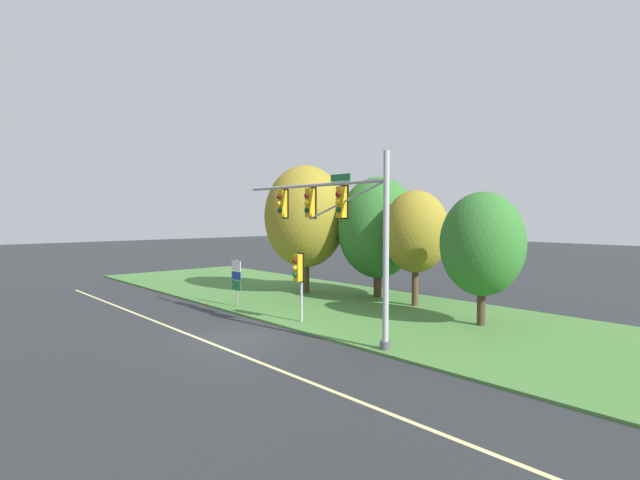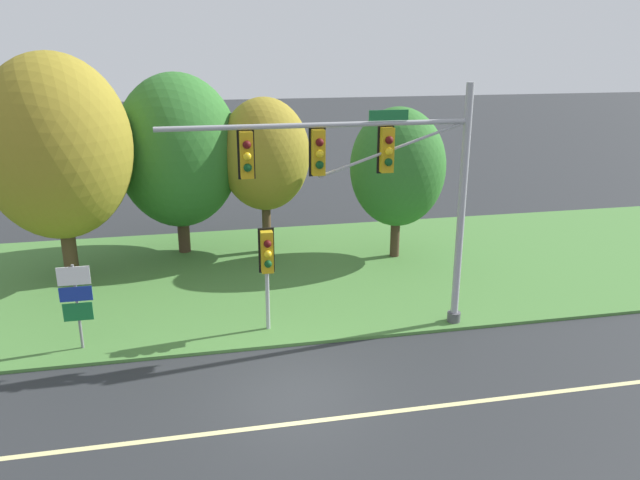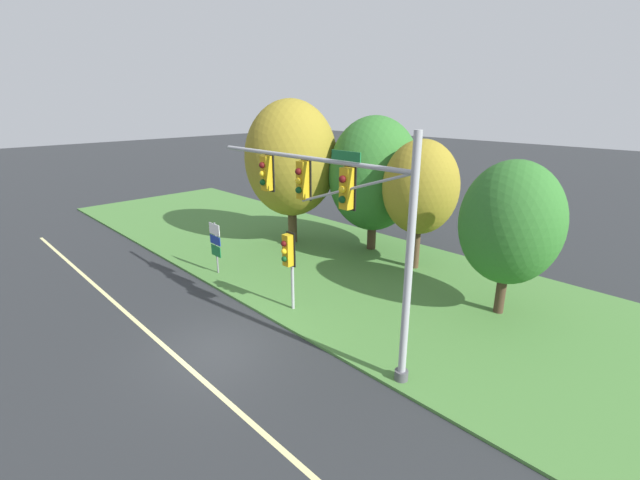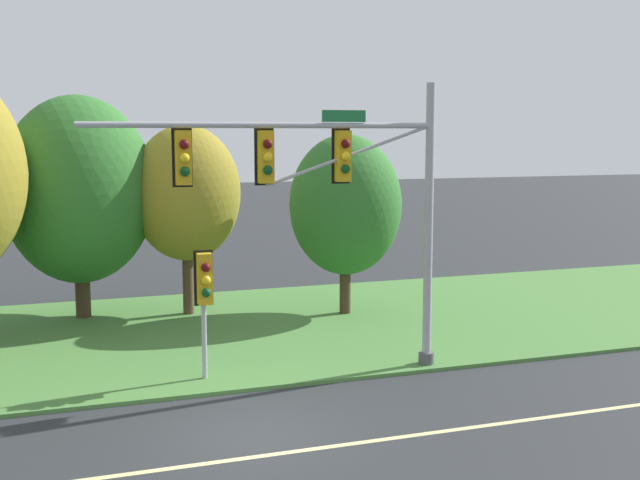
{
  "view_description": "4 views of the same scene",
  "coord_description": "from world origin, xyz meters",
  "px_view_note": "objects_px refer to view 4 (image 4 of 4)",
  "views": [
    {
      "loc": [
        17.28,
        -10.53,
        4.95
      ],
      "look_at": [
        0.23,
        4.34,
        3.82
      ],
      "focal_mm": 28.0,
      "sensor_mm": 36.0,
      "label": 1
    },
    {
      "loc": [
        -2.15,
        -13.3,
        8.35
      ],
      "look_at": [
        1.31,
        3.43,
        2.84
      ],
      "focal_mm": 35.0,
      "sensor_mm": 36.0,
      "label": 2
    },
    {
      "loc": [
        11.41,
        -6.19,
        7.93
      ],
      "look_at": [
        0.34,
        4.54,
        2.87
      ],
      "focal_mm": 24.0,
      "sensor_mm": 36.0,
      "label": 3
    },
    {
      "loc": [
        -3.78,
        -15.11,
        6.02
      ],
      "look_at": [
        2.58,
        3.19,
        3.42
      ],
      "focal_mm": 45.0,
      "sensor_mm": 36.0,
      "label": 4
    }
  ],
  "objects_px": {
    "tree_mid_verge": "(345,205)",
    "pedestrian_signal_near_kerb": "(205,287)",
    "traffic_signal_mast": "(329,184)",
    "tree_behind_signpost": "(186,193)",
    "tree_left_of_mast": "(79,190)"
  },
  "relations": [
    {
      "from": "pedestrian_signal_near_kerb",
      "to": "traffic_signal_mast",
      "type": "bearing_deg",
      "value": -9.53
    },
    {
      "from": "traffic_signal_mast",
      "to": "tree_behind_signpost",
      "type": "distance_m",
      "value": 8.12
    },
    {
      "from": "pedestrian_signal_near_kerb",
      "to": "tree_behind_signpost",
      "type": "xyz_separation_m",
      "value": [
        0.85,
        7.31,
        1.68
      ]
    },
    {
      "from": "tree_left_of_mast",
      "to": "tree_behind_signpost",
      "type": "relative_size",
      "value": 1.15
    },
    {
      "from": "tree_left_of_mast",
      "to": "tree_mid_verge",
      "type": "relative_size",
      "value": 1.21
    },
    {
      "from": "tree_mid_verge",
      "to": "pedestrian_signal_near_kerb",
      "type": "bearing_deg",
      "value": -135.33
    },
    {
      "from": "traffic_signal_mast",
      "to": "pedestrian_signal_near_kerb",
      "type": "bearing_deg",
      "value": 170.47
    },
    {
      "from": "tree_left_of_mast",
      "to": "traffic_signal_mast",
      "type": "bearing_deg",
      "value": -57.41
    },
    {
      "from": "pedestrian_signal_near_kerb",
      "to": "tree_left_of_mast",
      "type": "bearing_deg",
      "value": 107.07
    },
    {
      "from": "tree_behind_signpost",
      "to": "pedestrian_signal_near_kerb",
      "type": "bearing_deg",
      "value": -96.66
    },
    {
      "from": "traffic_signal_mast",
      "to": "pedestrian_signal_near_kerb",
      "type": "relative_size",
      "value": 2.75
    },
    {
      "from": "traffic_signal_mast",
      "to": "tree_behind_signpost",
      "type": "height_order",
      "value": "traffic_signal_mast"
    },
    {
      "from": "traffic_signal_mast",
      "to": "tree_mid_verge",
      "type": "xyz_separation_m",
      "value": [
        2.8,
        6.2,
        -1.13
      ]
    },
    {
      "from": "pedestrian_signal_near_kerb",
      "to": "tree_mid_verge",
      "type": "xyz_separation_m",
      "value": [
        5.76,
        5.7,
        1.29
      ]
    },
    {
      "from": "pedestrian_signal_near_kerb",
      "to": "tree_left_of_mast",
      "type": "distance_m",
      "value": 8.53
    }
  ]
}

